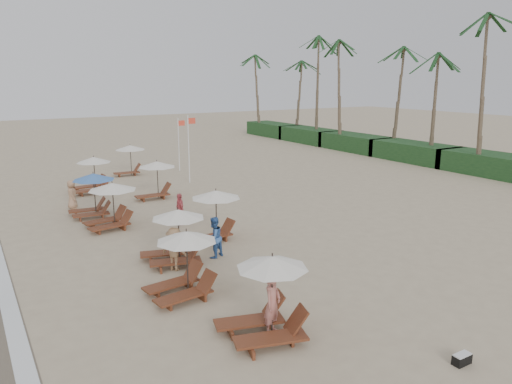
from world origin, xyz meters
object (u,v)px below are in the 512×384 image
inland_station_0 (214,211)px  duffel_bag (462,359)px  lounger_station_3 (109,206)px  beachgoer_mid_a (214,237)px  inland_station_1 (155,177)px  beachgoer_near (272,304)px  beachgoer_mid_b (174,249)px  lounger_station_0 (264,302)px  lounger_station_2 (173,238)px  lounger_station_5 (90,177)px  flag_pole_near (189,146)px  lounger_station_4 (91,195)px  lounger_station_1 (180,267)px  beachgoer_far_a (180,209)px  inland_station_2 (129,156)px  beachgoer_far_b (72,194)px

inland_station_0 → duffel_bag: 12.19m
lounger_station_3 → beachgoer_mid_a: size_ratio=1.56×
inland_station_1 → beachgoer_mid_a: inland_station_1 is taller
beachgoer_near → beachgoer_mid_b: (-0.57, 5.87, -0.07)m
lounger_station_0 → inland_station_0: bearing=72.7°
lounger_station_2 → lounger_station_5: lounger_station_5 is taller
lounger_station_5 → flag_pole_near: 6.82m
beachgoer_mid_b → flag_pole_near: (6.96, 14.41, 1.75)m
lounger_station_4 → inland_station_0: lounger_station_4 is taller
lounger_station_1 → inland_station_1: (4.00, 13.49, 0.31)m
lounger_station_0 → lounger_station_5: (0.10, 20.85, -0.03)m
beachgoer_mid_b → duffel_bag: beachgoer_mid_b is taller
duffel_bag → lounger_station_2: bearing=109.1°
lounger_station_5 → beachgoer_far_a: lounger_station_5 is taller
inland_station_2 → beachgoer_far_b: inland_station_2 is taller
lounger_station_0 → beachgoer_mid_b: bearing=92.4°
lounger_station_4 → inland_station_1: lounger_station_4 is taller
beachgoer_mid_b → beachgoer_far_a: beachgoer_mid_b is taller
lounger_station_0 → lounger_station_2: 6.66m
lounger_station_2 → beachgoer_mid_a: bearing=-10.1°
beachgoer_far_b → inland_station_0: bearing=-148.0°
lounger_station_3 → inland_station_1: (3.98, 4.58, 0.22)m
inland_station_1 → flag_pole_near: flag_pole_near is taller
lounger_station_2 → beachgoer_far_b: size_ratio=1.57×
lounger_station_5 → beachgoer_far_a: bearing=-77.4°
inland_station_1 → lounger_station_4: bearing=-154.6°
beachgoer_near → beachgoer_mid_a: size_ratio=1.07×
lounger_station_0 → lounger_station_4: (-1.18, 15.16, 0.12)m
lounger_station_1 → beachgoer_mid_b: lounger_station_1 is taller
lounger_station_5 → inland_station_1: size_ratio=0.97×
lounger_station_4 → beachgoer_near: (1.51, -15.10, -0.26)m
inland_station_2 → lounger_station_5: bearing=-131.3°
lounger_station_4 → beachgoer_mid_b: (0.93, -9.23, -0.33)m
beachgoer_mid_a → lounger_station_3: bearing=-89.4°
inland_station_2 → beachgoer_far_a: inland_station_2 is taller
lounger_station_3 → beachgoer_mid_b: (0.67, -6.65, -0.29)m
lounger_station_2 → inland_station_1: bearing=73.7°
lounger_station_1 → lounger_station_3: (0.02, 8.91, 0.09)m
beachgoer_far_b → lounger_station_3: bearing=-164.1°
lounger_station_0 → inland_station_0: 8.74m
lounger_station_0 → lounger_station_3: lounger_station_0 is taller
lounger_station_0 → lounger_station_3: size_ratio=0.97×
lounger_station_0 → flag_pole_near: size_ratio=0.55×
lounger_station_5 → inland_station_1: lounger_station_5 is taller
beachgoer_mid_a → beachgoer_mid_b: bearing=-8.6°
beachgoer_far_a → flag_pole_near: (4.49, 8.99, 1.79)m
beachgoer_mid_a → beachgoer_far_a: 5.02m
inland_station_1 → beachgoer_mid_b: size_ratio=1.64×
lounger_station_1 → lounger_station_4: 11.48m
beachgoer_far_b → duffel_bag: bearing=-159.6°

